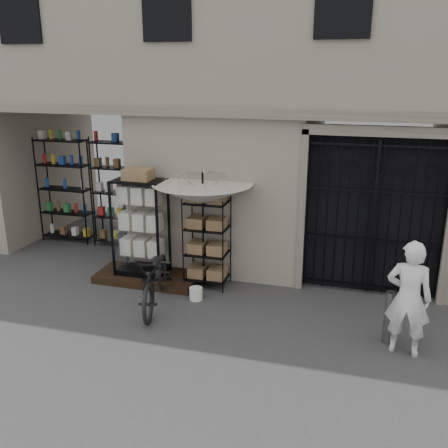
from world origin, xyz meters
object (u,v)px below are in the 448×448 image
(wire_rack, at_px, (207,243))
(shopkeeper, at_px, (402,352))
(steel_bollard, at_px, (389,317))
(white_bucket, at_px, (196,294))
(display_cabinet, at_px, (141,232))
(market_umbrella, at_px, (203,188))
(bicycle, at_px, (157,305))

(wire_rack, bearing_deg, shopkeeper, -9.90)
(steel_bollard, bearing_deg, white_bucket, 169.62)
(display_cabinet, distance_m, shopkeeper, 5.09)
(wire_rack, height_order, shopkeeper, wire_rack)
(white_bucket, bearing_deg, shopkeeper, -13.37)
(wire_rack, bearing_deg, steel_bollard, -7.82)
(wire_rack, height_order, market_umbrella, market_umbrella)
(display_cabinet, bearing_deg, market_umbrella, -14.43)
(market_umbrella, height_order, white_bucket, market_umbrella)
(bicycle, relative_size, shopkeeper, 1.15)
(white_bucket, relative_size, bicycle, 0.12)
(bicycle, relative_size, steel_bollard, 2.40)
(white_bucket, distance_m, shopkeeper, 3.60)
(display_cabinet, distance_m, bicycle, 1.54)
(market_umbrella, relative_size, bicycle, 1.32)
(wire_rack, relative_size, bicycle, 0.88)
(display_cabinet, height_order, steel_bollard, display_cabinet)
(white_bucket, xyz_separation_m, bicycle, (-0.59, -0.39, -0.11))
(display_cabinet, distance_m, wire_rack, 1.31)
(wire_rack, relative_size, white_bucket, 7.46)
(bicycle, bearing_deg, wire_rack, 47.30)
(white_bucket, height_order, steel_bollard, steel_bollard)
(wire_rack, xyz_separation_m, bicycle, (-0.60, -1.05, -0.86))
(display_cabinet, relative_size, shopkeeper, 1.16)
(display_cabinet, xyz_separation_m, market_umbrella, (1.22, 0.12, 0.91))
(wire_rack, xyz_separation_m, steel_bollard, (3.27, -1.26, -0.45))
(white_bucket, bearing_deg, display_cabinet, 156.48)
(wire_rack, relative_size, market_umbrella, 0.67)
(white_bucket, height_order, shopkeeper, white_bucket)
(display_cabinet, height_order, market_umbrella, market_umbrella)
(display_cabinet, relative_size, bicycle, 1.01)
(market_umbrella, bearing_deg, steel_bollard, -20.95)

